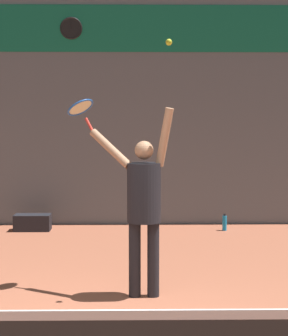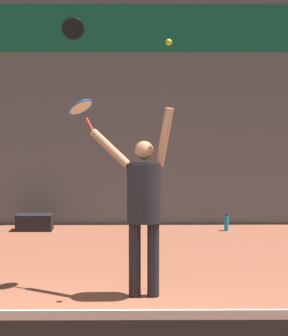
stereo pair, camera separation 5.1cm
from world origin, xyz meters
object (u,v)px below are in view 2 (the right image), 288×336
Objects in this scene: scoreboard_clock at (73,28)px; tennis_player at (143,200)px; tennis_racket at (81,109)px; water_bottle at (226,223)px; tennis_ball at (169,42)px; equipment_bag at (35,222)px.

scoreboard_clock is 5.28m from tennis_player.
tennis_racket is (0.52, -4.06, -1.50)m from scoreboard_clock.
tennis_racket is at bearing 148.28° from tennis_player.
water_bottle is (2.68, -0.61, -3.41)m from scoreboard_clock.
tennis_player is 30.56× the size of tennis_ball.
equipment_bag is at bearing 179.01° from water_bottle.
scoreboard_clock is 4.96m from tennis_ball.
tennis_player is 1.29m from tennis_racket.
scoreboard_clock is at bearing 105.14° from tennis_player.
equipment_bag is (-2.12, 4.11, -2.58)m from tennis_ball.
water_bottle is (2.17, 3.46, -1.91)m from tennis_racket.
tennis_player is at bearing -110.63° from water_bottle.
tennis_racket is at bearing -122.08° from water_bottle.
tennis_player is at bearing -31.72° from tennis_racket.
scoreboard_clock is at bearing 107.58° from tennis_ball.
water_bottle is at bearing 57.92° from tennis_racket.
tennis_player is 1.69m from tennis_ball.
tennis_ball is 0.23× the size of water_bottle.
tennis_racket is 4.50m from water_bottle.
tennis_ball reaches higher than tennis_racket.
tennis_player is (1.22, -4.50, -2.49)m from scoreboard_clock.
scoreboard_clock reaches higher than tennis_player.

